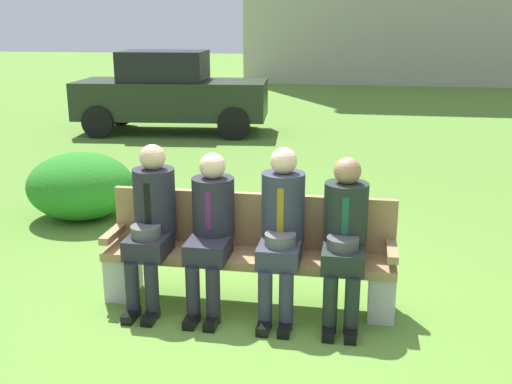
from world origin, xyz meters
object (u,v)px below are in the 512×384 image
at_px(seated_man_rightmost, 345,232).
at_px(park_bench, 249,252).
at_px(seated_man_leftmost, 151,218).
at_px(parked_car_near, 171,92).
at_px(seated_man_centerright, 281,224).
at_px(seated_man_centerleft, 211,224).
at_px(shrub_near_bench, 81,186).

bearing_deg(seated_man_rightmost, park_bench, 169.76).
relative_size(seated_man_leftmost, seated_man_rightmost, 1.04).
height_order(park_bench, parked_car_near, parked_car_near).
bearing_deg(parked_car_near, seated_man_centerright, -66.45).
bearing_deg(seated_man_leftmost, parked_car_near, 106.59).
relative_size(seated_man_centerleft, parked_car_near, 0.31).
height_order(seated_man_centerright, parked_car_near, parked_car_near).
bearing_deg(seated_man_centerright, seated_man_centerleft, -179.93).
distance_m(seated_man_centerright, seated_man_rightmost, 0.49).
distance_m(seated_man_centerleft, seated_man_rightmost, 1.05).
bearing_deg(seated_man_rightmost, seated_man_centerright, 179.30).
bearing_deg(park_bench, seated_man_leftmost, -170.15).
relative_size(seated_man_centerright, seated_man_rightmost, 1.05).
bearing_deg(shrub_near_bench, park_bench, -37.81).
bearing_deg(shrub_near_bench, seated_man_centerright, -36.62).
relative_size(seated_man_leftmost, parked_car_near, 0.33).
bearing_deg(seated_man_rightmost, parked_car_near, 116.52).
xyz_separation_m(seated_man_leftmost, seated_man_rightmost, (1.54, -0.00, -0.02)).
bearing_deg(seated_man_centerleft, seated_man_centerright, 0.07).
bearing_deg(seated_man_rightmost, seated_man_centerleft, 179.72).
distance_m(seated_man_leftmost, seated_man_rightmost, 1.54).
relative_size(park_bench, seated_man_centerright, 1.77).
relative_size(seated_man_centerright, shrub_near_bench, 1.06).
xyz_separation_m(seated_man_leftmost, seated_man_centerright, (1.06, 0.00, 0.01)).
xyz_separation_m(park_bench, shrub_near_bench, (-2.36, 1.83, -0.05)).
bearing_deg(parked_car_near, park_bench, -67.90).
bearing_deg(park_bench, seated_man_centerright, -25.22).
bearing_deg(seated_man_leftmost, seated_man_rightmost, -0.18).
relative_size(seated_man_centerleft, seated_man_rightmost, 1.00).
relative_size(park_bench, parked_car_near, 0.58).
distance_m(park_bench, seated_man_centerleft, 0.41).
bearing_deg(parked_car_near, seated_man_leftmost, -73.41).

